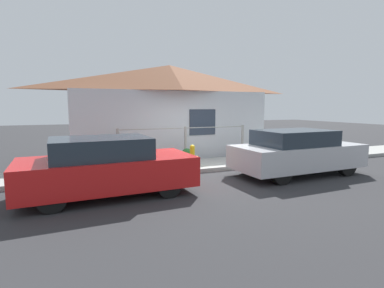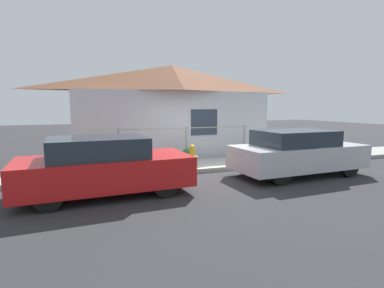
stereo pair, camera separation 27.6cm
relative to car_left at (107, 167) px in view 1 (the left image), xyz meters
name	(u,v)px [view 1 (the left image)]	position (x,y,z in m)	size (l,w,h in m)	color
ground_plane	(204,173)	(3.12, 1.30, -0.69)	(60.00, 60.00, 0.00)	#2D2D30
sidewalk	(193,166)	(3.12, 2.17, -0.62)	(24.00, 1.76, 0.13)	#9E9E99
house	(171,84)	(3.12, 4.53, 2.31)	(8.14, 2.23, 3.74)	silver
fence	(185,142)	(3.12, 2.90, 0.12)	(4.90, 0.10, 1.23)	#999993
car_left	(107,167)	(0.00, 0.00, 0.00)	(4.00, 1.91, 1.38)	red
car_right	(297,152)	(5.64, 0.00, 0.01)	(4.10, 1.85, 1.38)	#B7B7BC
fire_hydrant	(192,156)	(2.82, 1.55, -0.16)	(0.37, 0.16, 0.75)	yellow
potted_plant_near_hydrant	(187,155)	(3.06, 2.61, -0.31)	(0.38, 0.38, 0.48)	brown
potted_plant_by_fence	(115,155)	(0.60, 2.72, -0.16)	(0.56, 0.56, 0.70)	slate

